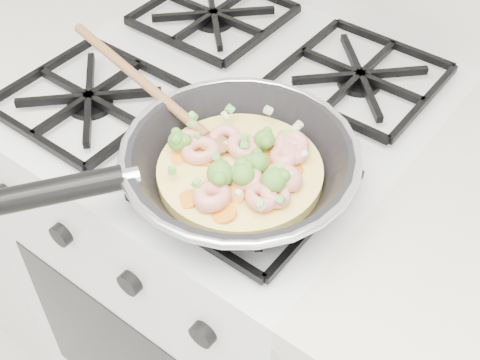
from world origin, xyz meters
The scene contains 2 objects.
stove centered at (0.00, 1.70, 0.46)m, with size 0.60×0.60×0.92m.
skillet centered at (0.14, 1.54, 0.96)m, with size 0.49×0.42×0.09m.
Camera 1 is at (0.49, 1.09, 1.52)m, focal length 47.24 mm.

